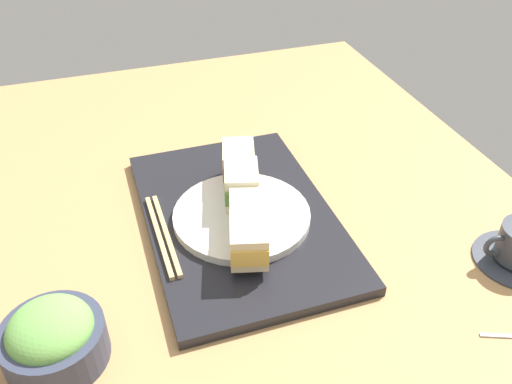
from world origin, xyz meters
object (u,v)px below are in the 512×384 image
object	(u,v)px
sandwich_plate	(244,215)
salad_bowl	(53,338)
chopsticks_pair	(163,235)
sandwich_nearmost	(239,163)
sandwich_inner_near	(242,185)
sandwich_farmost	(249,240)
sandwich_inner_far	(245,212)

from	to	relation	value
sandwich_plate	salad_bowl	xyz separation A→B (cm)	(16.34, -28.86, 1.30)
salad_bowl	chopsticks_pair	world-z (taller)	salad_bowl
sandwich_nearmost	salad_bowl	xyz separation A→B (cm)	(25.68, -30.96, -2.27)
chopsticks_pair	salad_bowl	bearing A→B (deg)	-44.76
sandwich_nearmost	salad_bowl	size ratio (longest dim) A/B	0.71
sandwich_inner_near	sandwich_farmost	xyz separation A→B (cm)	(12.45, -2.79, -0.35)
sandwich_inner_far	sandwich_nearmost	bearing A→B (deg)	167.37
sandwich_plate	sandwich_nearmost	distance (cm)	10.21
sandwich_plate	sandwich_inner_far	distance (cm)	4.57
sandwich_nearmost	sandwich_farmost	size ratio (longest dim) A/B	1.01
sandwich_inner_far	sandwich_farmost	size ratio (longest dim) A/B	0.97
sandwich_inner_far	salad_bowl	distance (cm)	31.18
sandwich_inner_far	sandwich_farmost	xyz separation A→B (cm)	(6.22, -1.39, 0.01)
sandwich_farmost	salad_bowl	size ratio (longest dim) A/B	0.71
sandwich_nearmost	sandwich_inner_far	size ratio (longest dim) A/B	1.04
sandwich_inner_near	salad_bowl	bearing A→B (deg)	-56.65
sandwich_farmost	salad_bowl	distance (cm)	27.75
sandwich_plate	sandwich_farmost	size ratio (longest dim) A/B	2.43
sandwich_inner_far	chopsticks_pair	bearing A→B (deg)	-103.46
salad_bowl	sandwich_plate	bearing A→B (deg)	119.52
sandwich_inner_far	chopsticks_pair	distance (cm)	13.01
sandwich_nearmost	sandwich_inner_far	distance (cm)	12.76
sandwich_inner_far	salad_bowl	size ratio (longest dim) A/B	0.68
chopsticks_pair	sandwich_plate	bearing A→B (deg)	90.89
chopsticks_pair	sandwich_farmost	bearing A→B (deg)	49.69
sandwich_inner_far	salad_bowl	xyz separation A→B (cm)	(13.23, -28.17, -1.98)
sandwich_nearmost	chopsticks_pair	size ratio (longest dim) A/B	0.47
sandwich_nearmost	chopsticks_pair	xyz separation A→B (cm)	(9.54, -14.95, -3.87)
sandwich_plate	sandwich_inner_near	size ratio (longest dim) A/B	2.45
sandwich_inner_near	salad_bowl	size ratio (longest dim) A/B	0.70
sandwich_farmost	chopsticks_pair	world-z (taller)	sandwich_farmost
sandwich_nearmost	chopsticks_pair	distance (cm)	18.15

